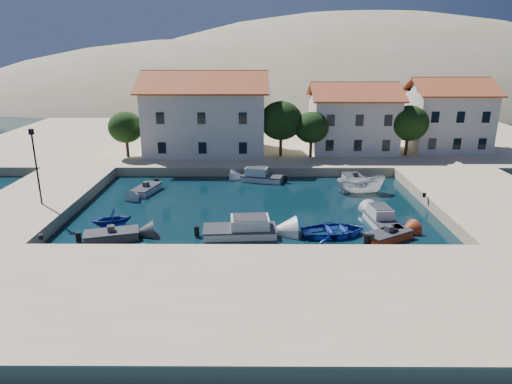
% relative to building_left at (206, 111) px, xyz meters
% --- Properties ---
extents(ground, '(400.00, 400.00, 0.00)m').
position_rel_building_left_xyz_m(ground, '(6.00, -28.00, -5.94)').
color(ground, black).
rests_on(ground, ground).
extents(quay_south, '(52.00, 12.00, 1.00)m').
position_rel_building_left_xyz_m(quay_south, '(6.00, -34.00, -5.44)').
color(quay_south, tan).
rests_on(quay_south, ground).
extents(quay_east, '(11.00, 20.00, 1.00)m').
position_rel_building_left_xyz_m(quay_east, '(26.50, -18.00, -5.44)').
color(quay_east, tan).
rests_on(quay_east, ground).
extents(quay_west, '(8.00, 20.00, 1.00)m').
position_rel_building_left_xyz_m(quay_west, '(-13.00, -18.00, -5.44)').
color(quay_west, tan).
rests_on(quay_west, ground).
extents(quay_north, '(80.00, 36.00, 1.00)m').
position_rel_building_left_xyz_m(quay_north, '(8.00, 10.00, -5.44)').
color(quay_north, tan).
rests_on(quay_north, ground).
extents(hills, '(254.00, 176.00, 99.00)m').
position_rel_building_left_xyz_m(hills, '(26.64, 95.62, -29.34)').
color(hills, gray).
rests_on(hills, ground).
extents(building_left, '(14.70, 9.45, 9.70)m').
position_rel_building_left_xyz_m(building_left, '(0.00, 0.00, 0.00)').
color(building_left, beige).
rests_on(building_left, quay_north).
extents(building_mid, '(10.50, 8.40, 8.30)m').
position_rel_building_left_xyz_m(building_mid, '(18.00, 1.00, -0.71)').
color(building_mid, beige).
rests_on(building_mid, quay_north).
extents(building_right, '(9.45, 8.40, 8.80)m').
position_rel_building_left_xyz_m(building_right, '(30.00, 2.00, -0.46)').
color(building_right, beige).
rests_on(building_right, quay_north).
extents(trees, '(37.30, 5.30, 6.45)m').
position_rel_building_left_xyz_m(trees, '(10.51, -2.54, -1.10)').
color(trees, '#382314').
rests_on(trees, quay_north).
extents(lamppost, '(0.35, 0.25, 6.22)m').
position_rel_building_left_xyz_m(lamppost, '(-11.50, -20.00, -1.18)').
color(lamppost, black).
rests_on(lamppost, quay_west).
extents(bollards, '(29.36, 9.56, 0.30)m').
position_rel_building_left_xyz_m(bollards, '(8.80, -24.13, -4.79)').
color(bollards, black).
rests_on(bollards, ground).
extents(motorboat_grey_sw, '(4.17, 2.72, 1.25)m').
position_rel_building_left_xyz_m(motorboat_grey_sw, '(-4.29, -24.91, -5.64)').
color(motorboat_grey_sw, '#333338').
rests_on(motorboat_grey_sw, ground).
extents(cabin_cruiser_south, '(5.56, 2.68, 1.60)m').
position_rel_building_left_xyz_m(cabin_cruiser_south, '(5.00, -24.16, -5.46)').
color(cabin_cruiser_south, silver).
rests_on(cabin_cruiser_south, ground).
extents(rowboat_south, '(5.41, 4.29, 1.01)m').
position_rel_building_left_xyz_m(rowboat_south, '(12.01, -24.03, -5.94)').
color(rowboat_south, navy).
rests_on(rowboat_south, ground).
extents(motorboat_red_se, '(3.80, 3.17, 1.25)m').
position_rel_building_left_xyz_m(motorboat_red_se, '(15.79, -24.88, -5.64)').
color(motorboat_red_se, maroon).
rests_on(motorboat_red_se, ground).
extents(cabin_cruiser_east, '(2.20, 4.48, 1.60)m').
position_rel_building_left_xyz_m(cabin_cruiser_east, '(16.02, -22.29, -5.46)').
color(cabin_cruiser_east, silver).
rests_on(cabin_cruiser_east, ground).
extents(boat_east, '(4.73, 1.98, 1.80)m').
position_rel_building_left_xyz_m(boat_east, '(16.18, -13.72, -5.94)').
color(boat_east, silver).
rests_on(boat_east, ground).
extents(motorboat_white_ne, '(2.22, 3.91, 1.25)m').
position_rel_building_left_xyz_m(motorboat_white_ne, '(16.37, -9.96, -5.64)').
color(motorboat_white_ne, silver).
rests_on(motorboat_white_ne, ground).
extents(rowboat_west, '(3.67, 3.43, 1.56)m').
position_rel_building_left_xyz_m(rowboat_west, '(-5.02, -22.43, -5.94)').
color(rowboat_west, navy).
rests_on(rowboat_west, ground).
extents(motorboat_white_west, '(2.50, 3.93, 1.25)m').
position_rel_building_left_xyz_m(motorboat_white_west, '(-4.41, -13.70, -5.64)').
color(motorboat_white_west, silver).
rests_on(motorboat_white_west, ground).
extents(cabin_cruiser_north, '(4.56, 2.78, 1.60)m').
position_rel_building_left_xyz_m(cabin_cruiser_north, '(6.74, -9.75, -5.46)').
color(cabin_cruiser_north, silver).
rests_on(cabin_cruiser_north, ground).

